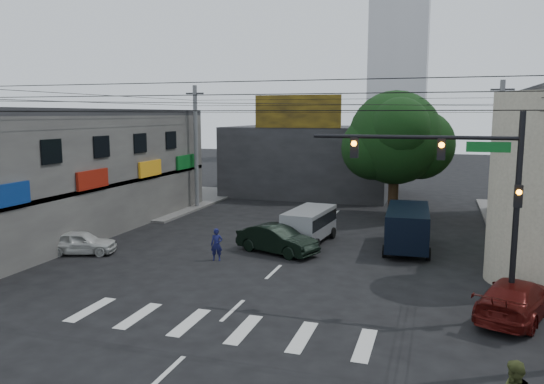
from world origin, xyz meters
The scene contains 17 objects.
ground centered at (0.00, 0.00, 0.00)m, with size 160.00×160.00×0.00m, color black.
sidewalk_far_left centered at (-18.00, 18.00, 0.07)m, with size 16.00×16.00×0.15m, color #514F4C.
building_left centered at (-18.00, 6.00, 3.50)m, with size 14.00×24.00×7.00m, color #44423F.
corner_column centered at (11.00, 4.00, 4.00)m, with size 4.00×4.00×8.00m, color gray.
building_far centered at (-4.00, 26.00, 3.00)m, with size 14.00×10.00×6.00m, color #232326.
billboard centered at (-4.00, 21.10, 7.30)m, with size 7.00×0.30×2.60m, color olive.
tower_distant centered at (0.00, 70.00, 22.00)m, with size 9.00×9.00×44.00m, color silver.
street_tree centered at (4.00, 17.00, 5.47)m, with size 6.40×6.40×8.70m.
traffic_gantry centered at (7.82, -1.00, 4.83)m, with size 7.10×0.35×7.20m.
utility_pole_far_left centered at (-10.50, 16.00, 4.60)m, with size 0.32×0.32×9.20m, color #59595B.
utility_pole_far_right centered at (10.50, 16.00, 4.60)m, with size 0.32×0.32×9.20m, color #59595B.
dark_sedan centered at (-0.82, 5.19, 0.72)m, with size 4.65×2.98×1.45m, color black.
white_compact centered at (-10.34, 2.01, 0.60)m, with size 3.79×2.45×1.20m, color beige.
maroon_sedan centered at (9.73, -0.61, 0.69)m, with size 3.52×5.14×1.38m, color #460C0A.
silver_minivan centered at (0.22, 7.92, 0.94)m, with size 2.25×4.52×1.88m, color #919398, non-canonical shape.
navy_van centered at (5.51, 7.97, 1.10)m, with size 2.34×5.60×2.21m, color black, non-canonical shape.
traffic_officer centered at (-3.23, 3.00, 0.79)m, with size 0.66×0.51×1.58m, color #131544.
Camera 1 is at (6.95, -20.18, 7.10)m, focal length 35.00 mm.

